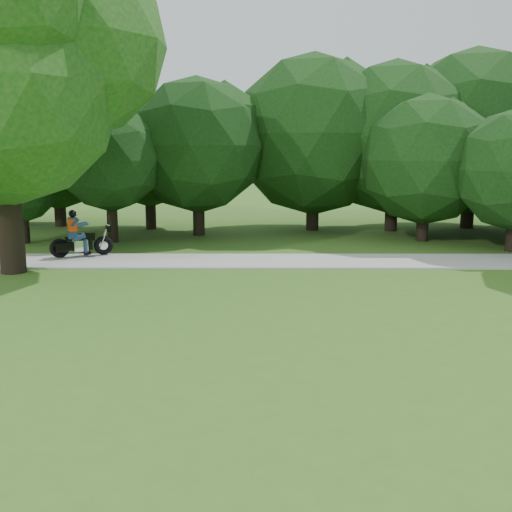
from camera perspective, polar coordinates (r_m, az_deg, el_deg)
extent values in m
plane|color=#3B621C|center=(10.27, 21.71, -9.26)|extent=(100.00, 100.00, 0.00)
cube|color=#9E9E99|center=(17.68, 12.31, -0.51)|extent=(60.00, 2.20, 0.06)
cylinder|color=black|center=(24.33, 5.67, 4.73)|extent=(0.53, 0.53, 1.80)
sphere|color=black|center=(24.21, 5.81, 11.96)|extent=(6.65, 6.65, 6.65)
cylinder|color=black|center=(22.11, 16.33, 3.31)|extent=(0.44, 0.44, 1.45)
sphere|color=black|center=(21.95, 16.64, 9.20)|extent=(4.76, 4.76, 4.76)
cylinder|color=black|center=(22.82, -5.75, 4.34)|extent=(0.46, 0.46, 1.80)
sphere|color=black|center=(22.69, -5.87, 10.93)|extent=(5.29, 5.29, 5.29)
cylinder|color=black|center=(21.60, -14.18, 3.69)|extent=(0.39, 0.39, 1.77)
sphere|color=black|center=(21.46, -14.44, 9.29)|extent=(3.77, 3.77, 3.77)
cylinder|color=black|center=(20.86, 24.27, 2.32)|extent=(0.40, 0.40, 1.39)
cylinder|color=black|center=(26.82, -19.02, 4.75)|extent=(0.50, 0.50, 1.80)
sphere|color=black|center=(26.71, -19.40, 10.88)|extent=(6.07, 6.07, 6.07)
cylinder|color=black|center=(24.57, 13.38, 4.55)|extent=(0.51, 0.51, 1.80)
sphere|color=black|center=(24.45, 13.68, 11.41)|extent=(6.26, 6.26, 6.26)
cylinder|color=black|center=(22.37, -22.12, 2.70)|extent=(0.32, 0.32, 1.18)
sphere|color=black|center=(22.24, -22.36, 6.20)|extent=(2.41, 2.41, 2.41)
cylinder|color=black|center=(26.47, 20.41, 4.59)|extent=(0.55, 0.55, 1.80)
sphere|color=black|center=(26.36, 20.87, 11.49)|extent=(7.03, 7.03, 7.03)
cylinder|color=black|center=(24.94, -10.50, 4.75)|extent=(0.44, 0.44, 1.80)
sphere|color=black|center=(24.82, -10.69, 10.48)|extent=(4.90, 4.90, 4.90)
cylinder|color=black|center=(16.93, -23.55, 5.45)|extent=(0.68, 0.68, 4.20)
sphere|color=#195017|center=(17.26, -17.80, 19.59)|extent=(5.12, 5.12, 5.12)
torus|color=black|center=(18.63, -19.05, 0.74)|extent=(0.62, 0.39, 0.60)
torus|color=black|center=(18.77, -15.01, 1.03)|extent=(0.62, 0.39, 0.60)
cube|color=black|center=(18.66, -17.51, 0.98)|extent=(0.96, 0.57, 0.27)
cube|color=silver|center=(18.68, -17.11, 1.01)|extent=(0.49, 0.43, 0.34)
cube|color=black|center=(18.66, -16.50, 1.83)|extent=(0.51, 0.41, 0.22)
cube|color=black|center=(18.62, -17.88, 1.63)|extent=(0.52, 0.43, 0.09)
cylinder|color=silver|center=(18.72, -14.95, 1.94)|extent=(0.33, 0.17, 0.77)
cylinder|color=silver|center=(18.70, -14.56, 3.09)|extent=(0.25, 0.52, 0.03)
cube|color=black|center=(18.44, -18.88, 0.79)|extent=(0.37, 0.24, 0.29)
cube|color=black|center=(18.81, -18.97, 0.97)|extent=(0.37, 0.24, 0.29)
cube|color=#1C2F4B|center=(18.60, -17.90, 2.00)|extent=(0.37, 0.40, 0.21)
cube|color=#1C2F4B|center=(18.56, -17.90, 2.94)|extent=(0.35, 0.42, 0.48)
cube|color=#E53C04|center=(18.56, -17.90, 3.00)|extent=(0.38, 0.46, 0.38)
sphere|color=black|center=(18.53, -17.88, 4.05)|extent=(0.24, 0.24, 0.24)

